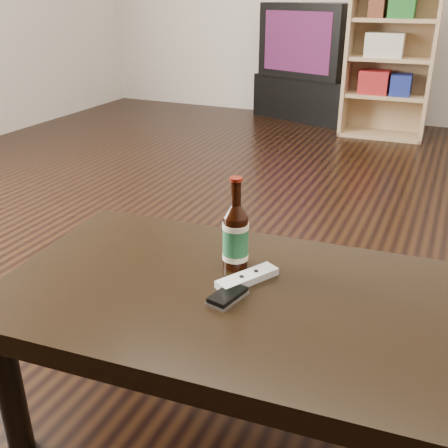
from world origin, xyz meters
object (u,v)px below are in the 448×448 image
at_px(coffee_table, 234,310).
at_px(remote, 247,278).
at_px(tv_stand, 310,97).
at_px(bookshelf, 389,55).
at_px(phone, 228,296).
at_px(tv, 313,40).
at_px(beer_bottle, 236,237).

xyz_separation_m(coffee_table, remote, (0.01, 0.05, 0.06)).
relative_size(tv_stand, bookshelf, 0.78).
distance_m(bookshelf, coffee_table, 3.13).
xyz_separation_m(tv_stand, remote, (0.79, -3.44, 0.23)).
distance_m(tv_stand, phone, 3.62).
relative_size(tv_stand, tv, 1.01).
bearing_deg(tv_stand, beer_bottle, -59.22).
bearing_deg(remote, phone, -67.75).
bearing_deg(coffee_table, tv_stand, 102.64).
xyz_separation_m(bookshelf, beer_bottle, (0.08, -3.02, -0.11)).
height_order(tv_stand, beer_bottle, beer_bottle).
bearing_deg(bookshelf, phone, -89.32).
bearing_deg(bookshelf, beer_bottle, -90.00).
relative_size(tv_stand, coffee_table, 0.79).
distance_m(coffee_table, phone, 0.07).
distance_m(bookshelf, remote, 3.08).
distance_m(tv_stand, coffee_table, 3.58).
height_order(bookshelf, phone, bookshelf).
bearing_deg(coffee_table, phone, -89.23).
relative_size(bookshelf, beer_bottle, 4.94).
bearing_deg(phone, beer_bottle, 119.03).
bearing_deg(remote, bookshelf, 121.83).
xyz_separation_m(tv, beer_bottle, (0.74, -3.39, -0.16)).
bearing_deg(tv, beer_bottle, -59.21).
height_order(tv, remote, tv).
xyz_separation_m(bookshelf, phone, (0.13, -3.16, -0.18)).
height_order(coffee_table, remote, remote).
height_order(tv, beer_bottle, tv).
bearing_deg(coffee_table, remote, 77.01).
bearing_deg(phone, tv_stand, 115.15).
distance_m(bookshelf, phone, 3.17).
bearing_deg(remote, tv, 132.31).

